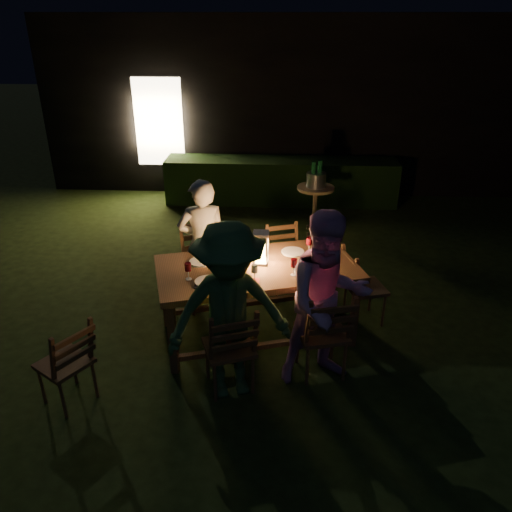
# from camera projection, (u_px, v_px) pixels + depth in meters

# --- Properties ---
(garden_envelope) EXTENTS (40.00, 40.00, 3.20)m
(garden_envelope) POSITION_uv_depth(u_px,v_px,m) (306.00, 95.00, 10.81)
(garden_envelope) COLOR black
(garden_envelope) RESTS_ON ground
(dining_table) EXTENTS (2.25, 1.57, 0.85)m
(dining_table) POSITION_uv_depth(u_px,v_px,m) (257.00, 273.00, 5.16)
(dining_table) COLOR #50371A
(dining_table) RESTS_ON ground
(chair_near_left) EXTENTS (0.57, 0.59, 0.97)m
(chair_near_left) POSITION_uv_depth(u_px,v_px,m) (230.00, 362.00, 4.61)
(chair_near_left) COLOR #50371A
(chair_near_left) RESTS_ON ground
(chair_near_right) EXTENTS (0.55, 0.58, 1.01)m
(chair_near_right) POSITION_uv_depth(u_px,v_px,m) (322.00, 347.00, 4.79)
(chair_near_right) COLOR #50371A
(chair_near_right) RESTS_ON ground
(chair_far_left) EXTENTS (0.62, 0.64, 1.05)m
(chair_far_left) POSITION_uv_depth(u_px,v_px,m) (205.00, 281.00, 5.94)
(chair_far_left) COLOR #50371A
(chair_far_left) RESTS_ON ground
(chair_far_right) EXTENTS (0.53, 0.55, 0.92)m
(chair_far_right) POSITION_uv_depth(u_px,v_px,m) (286.00, 275.00, 6.17)
(chair_far_right) COLOR #50371A
(chair_far_right) RESTS_ON ground
(chair_end) EXTENTS (0.55, 0.53, 0.94)m
(chair_end) POSITION_uv_depth(u_px,v_px,m) (363.00, 299.00, 5.64)
(chair_end) COLOR #50371A
(chair_end) RESTS_ON ground
(chair_spare) EXTENTS (0.59, 0.58, 0.91)m
(chair_spare) POSITION_uv_depth(u_px,v_px,m) (68.00, 377.00, 4.45)
(chair_spare) COLOR #50371A
(chair_spare) RESTS_ON ground
(person_house_side) EXTENTS (0.65, 0.52, 1.56)m
(person_house_side) POSITION_uv_depth(u_px,v_px,m) (203.00, 244.00, 5.78)
(person_house_side) COLOR beige
(person_house_side) RESTS_ON ground
(person_opp_right) EXTENTS (0.98, 0.86, 1.71)m
(person_opp_right) POSITION_uv_depth(u_px,v_px,m) (327.00, 300.00, 4.51)
(person_opp_right) COLOR #C98ABB
(person_opp_right) RESTS_ON ground
(person_opp_left) EXTENTS (1.23, 0.92, 1.70)m
(person_opp_left) POSITION_uv_depth(u_px,v_px,m) (229.00, 314.00, 4.32)
(person_opp_left) COLOR #325C2E
(person_opp_left) RESTS_ON ground
(lantern) EXTENTS (0.16, 0.16, 0.35)m
(lantern) POSITION_uv_depth(u_px,v_px,m) (261.00, 250.00, 5.11)
(lantern) COLOR white
(lantern) RESTS_ON dining_table
(plate_far_left) EXTENTS (0.25, 0.25, 0.01)m
(plate_far_left) POSITION_uv_depth(u_px,v_px,m) (201.00, 262.00, 5.20)
(plate_far_left) COLOR white
(plate_far_left) RESTS_ON dining_table
(plate_near_left) EXTENTS (0.25, 0.25, 0.01)m
(plate_near_left) POSITION_uv_depth(u_px,v_px,m) (208.00, 281.00, 4.82)
(plate_near_left) COLOR white
(plate_near_left) RESTS_ON dining_table
(plate_far_right) EXTENTS (0.25, 0.25, 0.01)m
(plate_far_right) POSITION_uv_depth(u_px,v_px,m) (293.00, 252.00, 5.41)
(plate_far_right) COLOR white
(plate_far_right) RESTS_ON dining_table
(plate_near_right) EXTENTS (0.25, 0.25, 0.01)m
(plate_near_right) POSITION_uv_depth(u_px,v_px,m) (306.00, 270.00, 5.03)
(plate_near_right) COLOR white
(plate_near_right) RESTS_ON dining_table
(wineglass_a) EXTENTS (0.06, 0.06, 0.18)m
(wineglass_a) POSITION_uv_depth(u_px,v_px,m) (224.00, 250.00, 5.27)
(wineglass_a) COLOR #59070F
(wineglass_a) RESTS_ON dining_table
(wineglass_b) EXTENTS (0.06, 0.06, 0.18)m
(wineglass_b) POSITION_uv_depth(u_px,v_px,m) (188.00, 271.00, 4.83)
(wineglass_b) COLOR #59070F
(wineglass_b) RESTS_ON dining_table
(wineglass_c) EXTENTS (0.06, 0.06, 0.18)m
(wineglass_c) POSITION_uv_depth(u_px,v_px,m) (294.00, 267.00, 4.91)
(wineglass_c) COLOR #59070F
(wineglass_c) RESTS_ON dining_table
(wineglass_d) EXTENTS (0.06, 0.06, 0.18)m
(wineglass_d) POSITION_uv_depth(u_px,v_px,m) (309.00, 245.00, 5.38)
(wineglass_d) COLOR #59070F
(wineglass_d) RESTS_ON dining_table
(wineglass_e) EXTENTS (0.06, 0.06, 0.18)m
(wineglass_e) POSITION_uv_depth(u_px,v_px,m) (255.00, 273.00, 4.81)
(wineglass_e) COLOR silver
(wineglass_e) RESTS_ON dining_table
(bottle_table) EXTENTS (0.07, 0.07, 0.28)m
(bottle_table) POSITION_uv_depth(u_px,v_px,m) (233.00, 256.00, 5.01)
(bottle_table) COLOR #0F471E
(bottle_table) RESTS_ON dining_table
(napkin_left) EXTENTS (0.18, 0.14, 0.01)m
(napkin_left) POSITION_uv_depth(u_px,v_px,m) (250.00, 282.00, 4.81)
(napkin_left) COLOR red
(napkin_left) RESTS_ON dining_table
(napkin_right) EXTENTS (0.18, 0.14, 0.01)m
(napkin_right) POSITION_uv_depth(u_px,v_px,m) (318.00, 273.00, 4.98)
(napkin_right) COLOR red
(napkin_right) RESTS_ON dining_table
(phone) EXTENTS (0.14, 0.07, 0.01)m
(phone) POSITION_uv_depth(u_px,v_px,m) (201.00, 287.00, 4.73)
(phone) COLOR black
(phone) RESTS_ON dining_table
(side_table) EXTENTS (0.58, 0.58, 0.78)m
(side_table) POSITION_uv_depth(u_px,v_px,m) (315.00, 192.00, 7.73)
(side_table) COLOR olive
(side_table) RESTS_ON ground
(ice_bucket) EXTENTS (0.30, 0.30, 0.22)m
(ice_bucket) POSITION_uv_depth(u_px,v_px,m) (316.00, 180.00, 7.65)
(ice_bucket) COLOR #A5A8AD
(ice_bucket) RESTS_ON side_table
(bottle_bucket_a) EXTENTS (0.07, 0.07, 0.32)m
(bottle_bucket_a) POSITION_uv_depth(u_px,v_px,m) (313.00, 177.00, 7.59)
(bottle_bucket_a) COLOR #0F471E
(bottle_bucket_a) RESTS_ON side_table
(bottle_bucket_b) EXTENTS (0.07, 0.07, 0.32)m
(bottle_bucket_b) POSITION_uv_depth(u_px,v_px,m) (319.00, 176.00, 7.66)
(bottle_bucket_b) COLOR #0F471E
(bottle_bucket_b) RESTS_ON side_table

